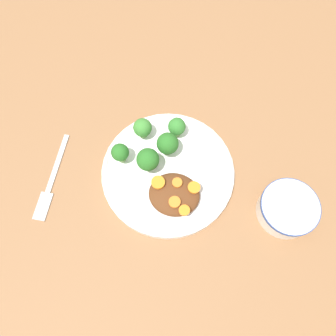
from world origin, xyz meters
TOP-DOWN VIEW (x-y plane):
  - ground_plane at (0.00, 0.00)m, footprint 4.00×4.00m
  - plate at (0.00, 0.00)m, footprint 0.26×0.26m
  - dip_bowl at (-0.23, 0.03)m, footprint 0.11×0.11m
  - stew_mound at (-0.02, 0.05)m, footprint 0.09×0.08m
  - broccoli_floret_0 at (0.01, -0.04)m, footprint 0.04×0.04m
  - broccoli_floret_1 at (0.04, -0.00)m, footprint 0.04×0.04m
  - broccoli_floret_2 at (0.06, -0.07)m, footprint 0.04×0.04m
  - broccoli_floret_3 at (0.00, -0.08)m, footprint 0.03×0.03m
  - broccoli_floret_4 at (0.09, -0.01)m, footprint 0.03×0.03m
  - carrot_slice_0 at (-0.05, 0.08)m, footprint 0.02×0.02m
  - carrot_slice_1 at (-0.02, 0.03)m, footprint 0.02×0.02m
  - carrot_slice_2 at (-0.03, 0.07)m, footprint 0.02×0.02m
  - carrot_slice_3 at (0.01, 0.04)m, footprint 0.02×0.02m
  - carrot_slice_4 at (-0.05, 0.03)m, footprint 0.02×0.02m
  - fork at (0.22, 0.07)m, footprint 0.03×0.18m

SIDE VIEW (x-z plane):
  - ground_plane at x=0.00m, z-range 0.00..0.00m
  - fork at x=0.22m, z-range 0.00..0.01m
  - plate at x=0.00m, z-range 0.00..0.02m
  - dip_bowl at x=-0.23m, z-range 0.00..0.05m
  - stew_mound at x=-0.02m, z-range 0.02..0.04m
  - broccoli_floret_3 at x=0.00m, z-range 0.02..0.07m
  - broccoli_floret_2 at x=0.06m, z-range 0.02..0.07m
  - carrot_slice_4 at x=-0.05m, z-range 0.04..0.05m
  - carrot_slice_0 at x=-0.05m, z-range 0.04..0.05m
  - carrot_slice_2 at x=-0.03m, z-range 0.04..0.05m
  - carrot_slice_1 at x=-0.02m, z-range 0.04..0.05m
  - carrot_slice_3 at x=0.01m, z-range 0.04..0.05m
  - broccoli_floret_4 at x=0.09m, z-range 0.02..0.07m
  - broccoli_floret_0 at x=0.01m, z-range 0.02..0.08m
  - broccoli_floret_1 at x=0.04m, z-range 0.02..0.08m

